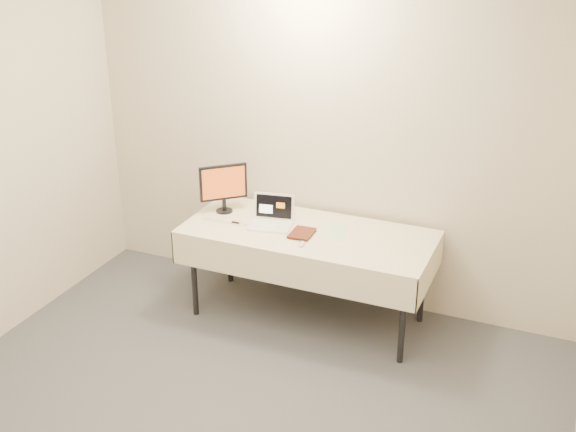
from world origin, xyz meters
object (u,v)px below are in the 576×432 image
at_px(table, 308,239).
at_px(book, 291,219).
at_px(monitor, 223,185).
at_px(laptop, 272,218).

height_order(table, book, book).
bearing_deg(book, table, 34.41).
relative_size(table, monitor, 4.82).
height_order(laptop, book, same).
height_order(monitor, book, monitor).
bearing_deg(monitor, table, -48.63).
relative_size(laptop, book, 1.60).
bearing_deg(table, book, -143.68).
relative_size(monitor, book, 1.76).
relative_size(laptop, monitor, 0.91).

